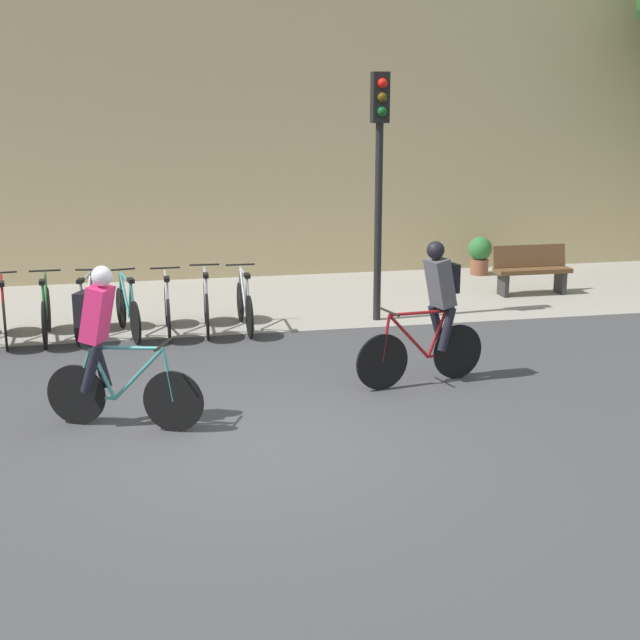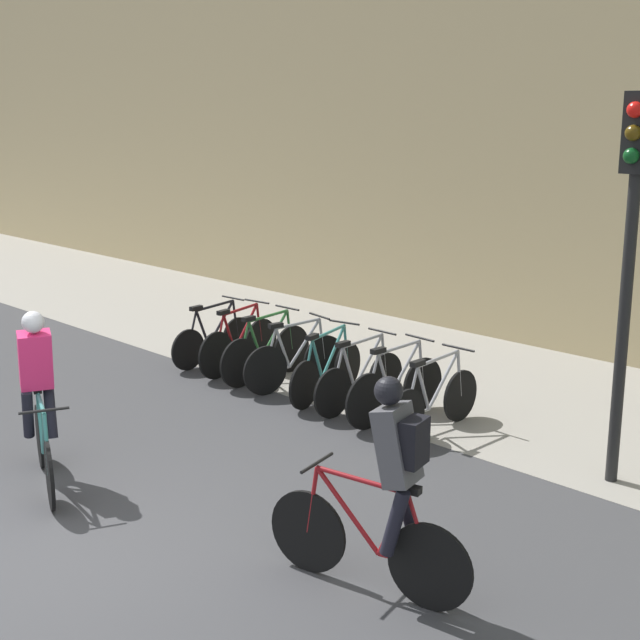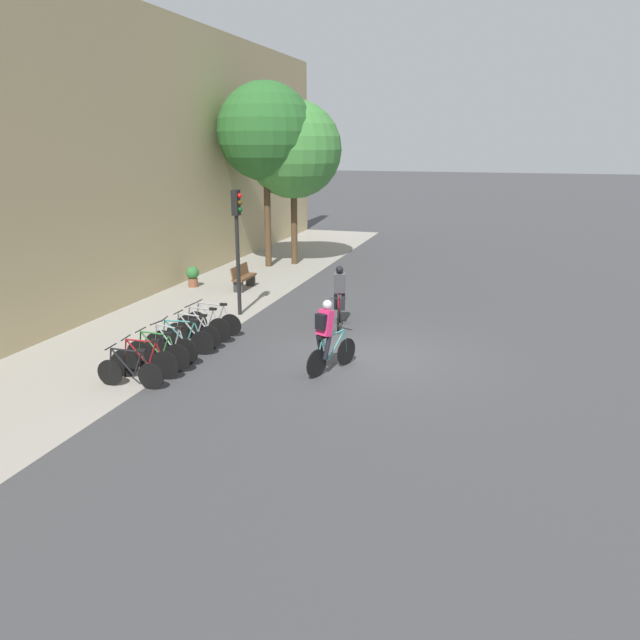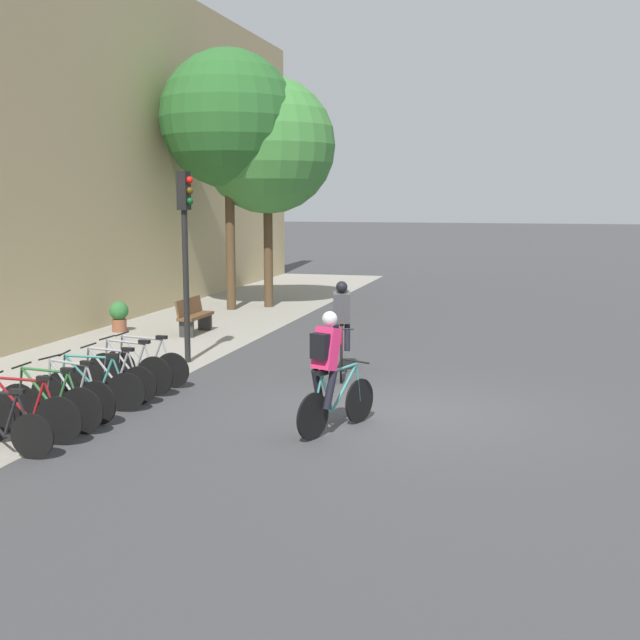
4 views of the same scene
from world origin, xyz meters
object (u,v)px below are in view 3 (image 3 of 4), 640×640
cyclist_grey (339,294)px  traffic_light_pole (237,230)px  cyclist_pink (327,335)px  parked_bike_1 (145,362)px  parked_bike_3 (171,346)px  potted_plant (193,275)px  parked_bike_4 (183,340)px  parked_bike_5 (194,333)px  parked_bike_7 (214,321)px  parked_bike_6 (204,326)px  parked_bike_2 (158,354)px  bench (243,277)px  parked_bike_0 (130,371)px

cyclist_grey → traffic_light_pole: bearing=86.5°
cyclist_pink → parked_bike_1: 4.24m
parked_bike_3 → potted_plant: parked_bike_3 is taller
parked_bike_4 → traffic_light_pole: bearing=2.2°
cyclist_pink → parked_bike_5: bearing=78.3°
parked_bike_7 → potted_plant: size_ratio=2.16×
parked_bike_6 → cyclist_grey: bearing=-50.9°
parked_bike_2 → potted_plant: parked_bike_2 is taller
parked_bike_6 → bench: size_ratio=1.19×
cyclist_grey → parked_bike_4: size_ratio=1.09×
cyclist_pink → parked_bike_6: cyclist_pink is taller
parked_bike_6 → parked_bike_1: bearing=180.0°
parked_bike_3 → potted_plant: 8.34m
parked_bike_5 → traffic_light_pole: traffic_light_pole is taller
cyclist_grey → parked_bike_2: 5.85m
parked_bike_4 → bench: size_ratio=1.17×
parked_bike_1 → parked_bike_3: bearing=0.0°
potted_plant → cyclist_grey: bearing=-116.5°
parked_bike_7 → parked_bike_0: bearing=180.0°
cyclist_grey → parked_bike_5: size_ratio=1.11×
parked_bike_4 → parked_bike_5: parked_bike_5 is taller
cyclist_pink → cyclist_grey: 4.03m
parked_bike_3 → traffic_light_pole: 5.06m
parked_bike_2 → parked_bike_3: size_ratio=1.05×
cyclist_grey → traffic_light_pole: 3.72m
bench → potted_plant: size_ratio=1.80×
parked_bike_0 → potted_plant: size_ratio=2.05×
parked_bike_4 → parked_bike_6: (1.18, 0.00, 0.02)m
parked_bike_2 → cyclist_pink: bearing=-76.3°
parked_bike_5 → traffic_light_pole: size_ratio=0.42×
cyclist_grey → cyclist_pink: bearing=-168.9°
parked_bike_0 → traffic_light_pole: 6.69m
parked_bike_2 → parked_bike_3: 0.59m
parked_bike_1 → parked_bike_6: (2.94, -0.00, 0.00)m
parked_bike_4 → cyclist_grey: bearing=-40.1°
parked_bike_7 → parked_bike_3: bearing=180.0°
traffic_light_pole → potted_plant: bearing=46.8°
parked_bike_1 → potted_plant: 9.43m
parked_bike_2 → parked_bike_5: bearing=-0.0°
parked_bike_1 → traffic_light_pole: size_ratio=0.42×
parked_bike_4 → parked_bike_6: parked_bike_6 is taller
potted_plant → traffic_light_pole: bearing=-133.2°
parked_bike_3 → parked_bike_4: (0.59, -0.00, -0.01)m
parked_bike_4 → traffic_light_pole: 4.55m
parked_bike_0 → parked_bike_5: 2.95m
parked_bike_6 → bench: parked_bike_6 is taller
parked_bike_0 → parked_bike_2: parked_bike_2 is taller
parked_bike_0 → parked_bike_5: (2.94, 0.00, 0.01)m
parked_bike_0 → parked_bike_3: (1.77, 0.00, 0.02)m
cyclist_grey → potted_plant: cyclist_grey is taller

